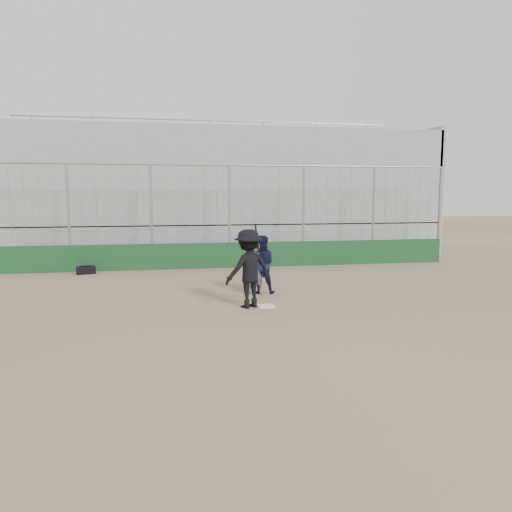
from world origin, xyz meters
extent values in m
plane|color=brown|center=(0.00, 0.00, 0.00)|extent=(90.00, 90.00, 0.00)
cube|color=white|center=(0.00, 0.00, 0.01)|extent=(0.44, 0.44, 0.02)
cube|color=#133B1C|center=(0.00, 7.00, 0.50)|extent=(18.00, 0.25, 1.00)
cylinder|color=gray|center=(0.00, 7.00, 2.00)|extent=(0.10, 0.10, 4.00)
cylinder|color=gray|center=(9.00, 7.00, 2.00)|extent=(0.10, 0.10, 4.00)
cylinder|color=gray|center=(0.00, 7.00, 4.00)|extent=(18.00, 0.07, 0.07)
cube|color=gray|center=(0.00, 11.95, 0.80)|extent=(20.00, 6.70, 1.60)
cube|color=gray|center=(0.00, 11.95, 3.70)|extent=(20.00, 6.70, 4.20)
cube|color=gray|center=(10.00, 11.95, 2.90)|extent=(0.25, 6.70, 6.10)
cylinder|color=gray|center=(0.00, 15.10, 6.80)|extent=(20.00, 0.06, 0.06)
imported|color=black|center=(-0.46, 0.03, 1.01)|extent=(1.50, 1.22, 2.02)
cylinder|color=black|center=(-0.21, 0.18, 1.78)|extent=(0.07, 0.57, 0.71)
imported|color=black|center=(0.21, 1.70, 0.56)|extent=(0.95, 0.82, 1.12)
sphere|color=maroon|center=(0.21, 1.70, 1.02)|extent=(0.28, 0.28, 0.28)
imported|color=#4F5765|center=(0.01, 1.64, 0.69)|extent=(0.56, 0.37, 1.38)
cube|color=black|center=(-5.37, 6.32, 0.14)|extent=(0.70, 0.44, 0.28)
cylinder|color=black|center=(-5.37, 6.32, 0.30)|extent=(0.42, 0.15, 0.04)
camera|label=1|loc=(-2.60, -12.41, 2.93)|focal=35.00mm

